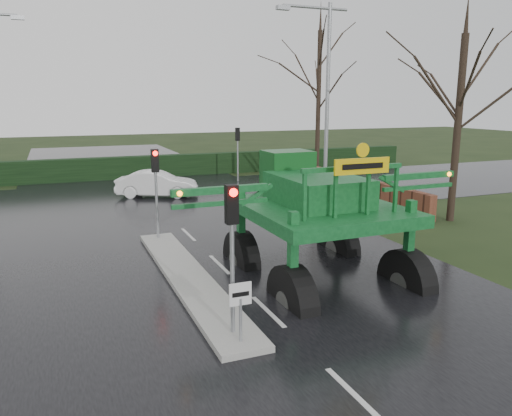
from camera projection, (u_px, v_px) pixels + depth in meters
name	position (u px, v px, depth m)	size (l,w,h in m)	color
ground	(268.00, 312.00, 12.69)	(140.00, 140.00, 0.00)	black
road_main	(177.00, 224.00, 21.74)	(14.00, 80.00, 0.02)	black
road_cross	(151.00, 199.00, 27.17)	(80.00, 12.00, 0.02)	black
median_island	(188.00, 278.00, 14.90)	(1.20, 10.00, 0.16)	gray
hedge_row	(129.00, 167.00, 34.25)	(44.00, 0.90, 1.50)	black
brick_wall	(321.00, 177.00, 30.91)	(0.40, 20.00, 1.20)	#592D1E
keep_left_sign	(240.00, 303.00, 10.62)	(0.50, 0.07, 1.35)	gray
traffic_signal_near	(232.00, 228.00, 10.74)	(0.26, 0.33, 3.52)	gray
traffic_signal_mid	(156.00, 174.00, 18.44)	(0.26, 0.33, 3.52)	gray
traffic_signal_far	(238.00, 142.00, 32.64)	(0.26, 0.33, 3.52)	gray
street_light_right	(322.00, 86.00, 25.30)	(3.85, 0.30, 10.00)	gray
tree_right_near	(460.00, 102.00, 21.25)	(5.60, 5.60, 9.64)	black
tree_right_far	(319.00, 82.00, 35.11)	(7.00, 7.00, 12.05)	black
crop_sprayer	(289.00, 210.00, 12.93)	(9.39, 5.88, 5.25)	black
white_sedan	(157.00, 197.00, 27.80)	(1.53, 4.38, 1.44)	white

